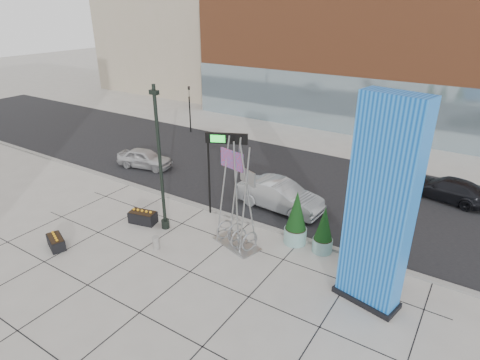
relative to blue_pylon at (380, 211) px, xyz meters
The scene contains 19 objects.
ground 8.98m from the blue_pylon, behind, with size 160.00×160.00×0.00m, color #9E9991.
street_asphalt 12.38m from the blue_pylon, 132.64° to the left, with size 80.00×12.00×0.02m, color black.
curb_edge 9.23m from the blue_pylon, 161.67° to the left, with size 80.00×0.30×0.12m, color gray.
tower_podium 26.61m from the blue_pylon, 105.17° to the left, with size 34.00×10.00×11.00m, color brown.
tower_glass_front 22.01m from the blue_pylon, 108.45° to the left, with size 34.00×0.60×5.00m, color #8CA5B2.
blue_pylon is the anchor object (origin of this frame).
lamp_post 10.42m from the blue_pylon, behind, with size 0.46×0.41×7.39m.
public_art_sculpture 6.91m from the blue_pylon, behind, with size 2.60×1.82×5.36m.
concrete_bollard 10.28m from the blue_pylon, 169.13° to the right, with size 0.32×0.32×0.63m, color gray.
overhead_street_sign 8.97m from the blue_pylon, 164.28° to the left, with size 2.07×1.07×4.64m.
round_planter_east 3.68m from the blue_pylon, 114.54° to the left, with size 1.01×1.01×2.54m.
round_planter_mid 4.54m from the blue_pylon, 140.93° to the left, with size 0.93×0.93×2.34m.
round_planter_west 5.40m from the blue_pylon, 151.72° to the left, with size 1.10×1.10×2.74m.
box_planter_north 12.29m from the blue_pylon, behind, with size 1.54×1.01×0.78m.
box_planter_south 14.65m from the blue_pylon, 162.29° to the right, with size 1.37×1.03×0.68m.
car_white_west 18.39m from the blue_pylon, 162.91° to the left, with size 1.57×3.91×1.33m, color silver.
car_silver_mid 8.64m from the blue_pylon, 142.53° to the left, with size 1.74×4.98×1.64m, color #AFB3B7.
car_dark_east 11.85m from the blue_pylon, 83.28° to the left, with size 1.88×4.63×1.34m, color black.
traffic_signal 24.22m from the blue_pylon, 145.65° to the left, with size 0.15×0.18×4.10m.
Camera 1 is at (10.56, -11.83, 10.72)m, focal length 30.00 mm.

